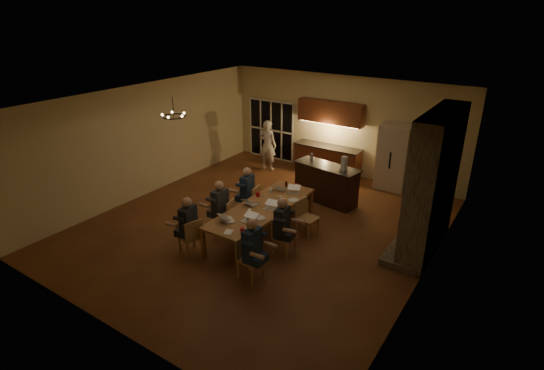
{
  "coord_description": "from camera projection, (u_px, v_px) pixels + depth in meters",
  "views": [
    {
      "loc": [
        5.47,
        -7.81,
        5.16
      ],
      "look_at": [
        0.09,
        0.3,
        1.03
      ],
      "focal_mm": 28.0,
      "sensor_mm": 36.0,
      "label": 1
    }
  ],
  "objects": [
    {
      "name": "redcup_far",
      "position": [
        296.0,
        186.0,
        11.09
      ],
      "size": [
        0.09,
        0.09,
        0.12
      ],
      "primitive_type": "cylinder",
      "color": "#B60C13",
      "rests_on": "dining_table"
    },
    {
      "name": "person_left_mid",
      "position": [
        220.0,
        208.0,
        10.17
      ],
      "size": [
        0.61,
        0.61,
        1.38
      ],
      "primitive_type": null,
      "rotation": [
        0.0,
        0.0,
        -1.56
      ],
      "color": "#373C42",
      "rests_on": "ground"
    },
    {
      "name": "dining_table",
      "position": [
        262.0,
        221.0,
        10.23
      ],
      "size": [
        1.1,
        3.22,
        0.75
      ],
      "primitive_type": "cube",
      "color": "#9E653F",
      "rests_on": "ground"
    },
    {
      "name": "mug_mid",
      "position": [
        280.0,
        198.0,
        10.41
      ],
      "size": [
        0.08,
        0.08,
        0.1
      ],
      "primitive_type": "cylinder",
      "color": "white",
      "rests_on": "dining_table"
    },
    {
      "name": "mug_front",
      "position": [
        250.0,
        211.0,
        9.74
      ],
      "size": [
        0.09,
        0.09,
        0.1
      ],
      "primitive_type": "cylinder",
      "color": "white",
      "rests_on": "dining_table"
    },
    {
      "name": "person_right_mid",
      "position": [
        282.0,
        227.0,
        9.29
      ],
      "size": [
        0.68,
        0.68,
        1.38
      ],
      "primitive_type": null,
      "rotation": [
        0.0,
        0.0,
        1.72
      ],
      "color": "#262A31",
      "rests_on": "ground"
    },
    {
      "name": "chair_left_mid",
      "position": [
        223.0,
        217.0,
        10.27
      ],
      "size": [
        0.55,
        0.55,
        0.89
      ],
      "primitive_type": null,
      "rotation": [
        0.0,
        0.0,
        -1.28
      ],
      "color": "tan",
      "rests_on": "ground"
    },
    {
      "name": "person_right_near",
      "position": [
        252.0,
        250.0,
        8.41
      ],
      "size": [
        0.61,
        0.61,
        1.38
      ],
      "primitive_type": null,
      "rotation": [
        0.0,
        0.0,
        1.59
      ],
      "color": "#1C2E46",
      "rests_on": "ground"
    },
    {
      "name": "floor",
      "position": [
        262.0,
        225.0,
        10.79
      ],
      "size": [
        9.0,
        9.0,
        0.0
      ],
      "primitive_type": "plane",
      "color": "brown",
      "rests_on": "ground"
    },
    {
      "name": "laptop_f",
      "position": [
        294.0,
        189.0,
        10.75
      ],
      "size": [
        0.4,
        0.38,
        0.23
      ],
      "primitive_type": null,
      "rotation": [
        0.0,
        0.0,
        0.37
      ],
      "color": "silver",
      "rests_on": "dining_table"
    },
    {
      "name": "chair_right_far",
      "position": [
        308.0,
        218.0,
        10.22
      ],
      "size": [
        0.49,
        0.49,
        0.89
      ],
      "primitive_type": null,
      "rotation": [
        0.0,
        0.0,
        1.45
      ],
      "color": "tan",
      "rests_on": "ground"
    },
    {
      "name": "notepad",
      "position": [
        228.0,
        232.0,
        8.93
      ],
      "size": [
        0.23,
        0.27,
        0.01
      ],
      "primitive_type": "cube",
      "rotation": [
        0.0,
        0.0,
        0.33
      ],
      "color": "white",
      "rests_on": "dining_table"
    },
    {
      "name": "right_wall",
      "position": [
        434.0,
        207.0,
        8.12
      ],
      "size": [
        0.04,
        9.0,
        3.2
      ],
      "primitive_type": "cube",
      "color": "#C5B38B",
      "rests_on": "ground"
    },
    {
      "name": "plate_near",
      "position": [
        260.0,
        218.0,
        9.52
      ],
      "size": [
        0.25,
        0.25,
        0.02
      ],
      "primitive_type": "cylinder",
      "color": "white",
      "rests_on": "dining_table"
    },
    {
      "name": "person_left_near",
      "position": [
        189.0,
        226.0,
        9.32
      ],
      "size": [
        0.69,
        0.69,
        1.38
      ],
      "primitive_type": null,
      "rotation": [
        0.0,
        0.0,
        -1.4
      ],
      "color": "#262A31",
      "rests_on": "ground"
    },
    {
      "name": "can_right",
      "position": [
        283.0,
        204.0,
        10.1
      ],
      "size": [
        0.06,
        0.06,
        0.12
      ],
      "primitive_type": "cylinder",
      "color": "#B2B2B7",
      "rests_on": "dining_table"
    },
    {
      "name": "redcup_mid",
      "position": [
        258.0,
        194.0,
        10.6
      ],
      "size": [
        0.1,
        0.1,
        0.12
      ],
      "primitive_type": "cylinder",
      "color": "#B60C13",
      "rests_on": "dining_table"
    },
    {
      "name": "fireplace",
      "position": [
        433.0,
        183.0,
        9.2
      ],
      "size": [
        0.58,
        2.5,
        3.2
      ],
      "primitive_type": "cube",
      "color": "#776F5D",
      "rests_on": "ground"
    },
    {
      "name": "bar_blender",
      "position": [
        344.0,
        164.0,
        11.28
      ],
      "size": [
        0.15,
        0.15,
        0.4
      ],
      "primitive_type": "cube",
      "rotation": [
        0.0,
        0.0,
        -0.2
      ],
      "color": "silver",
      "rests_on": "bar_island"
    },
    {
      "name": "back_wall",
      "position": [
        342.0,
        126.0,
        13.63
      ],
      "size": [
        8.0,
        0.04,
        3.2
      ],
      "primitive_type": "cube",
      "color": "#C5B38B",
      "rests_on": "ground"
    },
    {
      "name": "refrigerator",
      "position": [
        394.0,
        157.0,
        12.62
      ],
      "size": [
        0.9,
        0.68,
        2.0
      ],
      "primitive_type": "cube",
      "color": "beige",
      "rests_on": "ground"
    },
    {
      "name": "french_doors",
      "position": [
        271.0,
        130.0,
        15.18
      ],
      "size": [
        1.86,
        0.08,
        2.1
      ],
      "primitive_type": "cube",
      "color": "black",
      "rests_on": "ground"
    },
    {
      "name": "plate_left",
      "position": [
        227.0,
        219.0,
        9.49
      ],
      "size": [
        0.27,
        0.27,
        0.02
      ],
      "primitive_type": "cylinder",
      "color": "white",
      "rests_on": "dining_table"
    },
    {
      "name": "plate_far",
      "position": [
        293.0,
        200.0,
        10.4
      ],
      "size": [
        0.26,
        0.26,
        0.02
      ],
      "primitive_type": "cylinder",
      "color": "white",
      "rests_on": "dining_table"
    },
    {
      "name": "ceiling",
      "position": [
        261.0,
        99.0,
        9.53
      ],
      "size": [
        8.0,
        9.0,
        0.04
      ],
      "primitive_type": "cube",
      "color": "white",
      "rests_on": "back_wall"
    },
    {
      "name": "bar_island",
      "position": [
        326.0,
        184.0,
        11.93
      ],
      "size": [
        1.97,
        0.96,
        1.08
      ],
      "primitive_type": "cube",
      "rotation": [
        0.0,
        0.0,
        -0.15
      ],
      "color": "black",
      "rests_on": "ground"
    },
    {
      "name": "chair_right_mid",
      "position": [
        284.0,
        237.0,
        9.39
      ],
      "size": [
        0.44,
        0.44,
        0.89
      ],
      "primitive_type": null,
      "rotation": [
        0.0,
        0.0,
        1.58
      ],
      "color": "tan",
      "rests_on": "ground"
    },
    {
      "name": "kitchenette",
      "position": [
        328.0,
        138.0,
        13.7
      ],
      "size": [
        2.24,
        0.68,
        2.4
      ],
      "primitive_type": null,
      "color": "brown",
      "rests_on": "ground"
    },
    {
      "name": "laptop_b",
      "position": [
        249.0,
        217.0,
        9.33
      ],
      "size": [
        0.33,
        0.29,
        0.23
      ],
      "primitive_type": null,
      "rotation": [
        0.0,
        0.0,
        -0.04
      ],
      "color": "silver",
      "rests_on": "dining_table"
    },
    {
      "name": "chandelier",
      "position": [
        174.0,
        116.0,
        10.01
      ],
      "size": [
        0.57,
        0.57,
        0.03
      ],
      "primitive_type": "torus",
      "color": "black",
      "rests_on": "ceiling"
    },
    {
      "name": "person_left_far",
      "position": [
        247.0,
        192.0,
        11.0
      ],
      "size": [
        0.69,
        0.69,
        1.38
      ],
      "primitive_type": null,
      "rotation": [
        0.0,
        0.0,
        -1.42
      ],
      "color": "#1C2E46",
      "rests_on": "ground"
    },
    {
      "name": "chair_right_near",
      "position": [
        251.0,
        259.0,
        8.56
      ],
      "size": [
        0.46,
        0.46,
        0.89
      ],
      "primitive_type": null,
      "rotation": [
        0.0,
        0.0,
        1.53
      ],
      "color": "tan",
      "rests_on": "ground"
    },
    {
      "name": "redcup_near",
      "position": [
        242.0,
        230.0,
        8.89
      ],
      "size": [
        0.09,
        0.09,
        0.12
      ],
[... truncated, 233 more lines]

